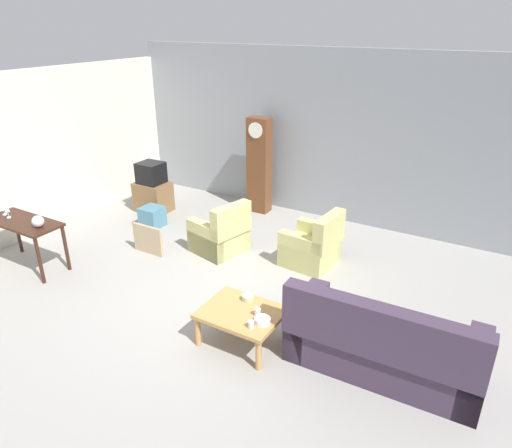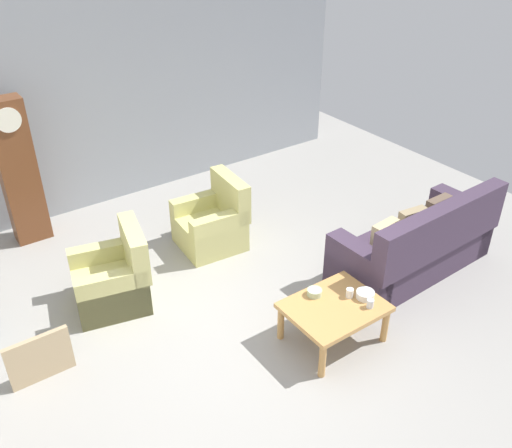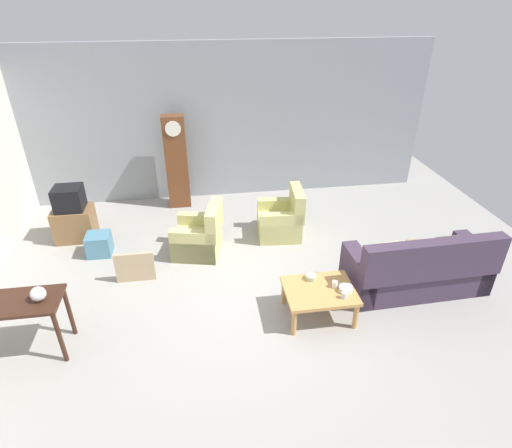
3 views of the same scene
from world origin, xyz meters
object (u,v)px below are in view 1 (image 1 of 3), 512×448
framed_picture_leaning (148,240)px  cup_white_porcelain (258,312)px  couch_floral (382,346)px  wine_glass_tall (4,209)px  storage_box_blue (152,217)px  bowl_white_stacked (262,321)px  cup_blue_rimmed (251,324)px  console_table_dark (24,228)px  glass_dome_cloche (38,221)px  wine_glass_mid (7,210)px  bowl_shallow_green (248,297)px  armchair_olive_far (313,247)px  armchair_olive_near (221,235)px  coffee_table_wood (242,315)px  grandfather_clock (259,166)px  tv_crt (151,173)px  tv_stand_cabinet (153,197)px

framed_picture_leaning → cup_white_porcelain: bearing=-22.7°
couch_floral → wine_glass_tall: 6.04m
storage_box_blue → bowl_white_stacked: (3.65, -2.16, 0.29)m
cup_blue_rimmed → console_table_dark: bearing=178.4°
glass_dome_cloche → cup_blue_rimmed: 3.79m
wine_glass_tall → wine_glass_mid: 0.18m
glass_dome_cloche → wine_glass_tall: bearing=178.6°
wine_glass_tall → console_table_dark: bearing=-1.1°
console_table_dark → bowl_shallow_green: (3.86, 0.35, -0.20)m
armchair_olive_far → cup_blue_rimmed: bearing=-82.4°
couch_floral → armchair_olive_near: 3.55m
coffee_table_wood → glass_dome_cloche: glass_dome_cloche is taller
cup_white_porcelain → couch_floral: bearing=12.8°
wine_glass_mid → armchair_olive_far: bearing=30.0°
couch_floral → storage_box_blue: (-4.93, 1.74, -0.16)m
glass_dome_cloche → cup_white_porcelain: glass_dome_cloche is taller
glass_dome_cloche → framed_picture_leaning: bearing=55.8°
cup_blue_rimmed → grandfather_clock: bearing=118.9°
console_table_dark → tv_crt: size_ratio=2.71×
console_table_dark → cup_blue_rimmed: size_ratio=14.16×
console_table_dark → armchair_olive_far: bearing=31.4°
armchair_olive_far → glass_dome_cloche: glass_dome_cloche is taller
coffee_table_wood → tv_stand_cabinet: size_ratio=1.41×
cup_blue_rimmed → wine_glass_tall: size_ratio=0.57×
couch_floral → coffee_table_wood: size_ratio=2.21×
couch_floral → coffee_table_wood: couch_floral is taller
cup_white_porcelain → wine_glass_tall: size_ratio=0.61×
armchair_olive_far → wine_glass_tall: (-4.31, -2.34, 0.60)m
bowl_white_stacked → cup_white_porcelain: bearing=141.1°
cup_blue_rimmed → bowl_white_stacked: (0.07, 0.14, -0.01)m
tv_stand_cabinet → wine_glass_mid: size_ratio=3.47×
cup_white_porcelain → framed_picture_leaning: bearing=157.3°
armchair_olive_near → wine_glass_mid: (-2.62, -2.00, 0.62)m
couch_floral → tv_stand_cabinet: couch_floral is taller
couch_floral → glass_dome_cloche: 5.17m
armchair_olive_near → tv_stand_cabinet: (-2.24, 0.82, -0.00)m
framed_picture_leaning → bowl_white_stacked: 3.22m
bowl_white_stacked → wine_glass_mid: bearing=-179.3°
armchair_olive_far → tv_stand_cabinet: size_ratio=1.35×
grandfather_clock → wine_glass_tall: bearing=-122.0°
console_table_dark → tv_crt: (0.10, 2.79, 0.14)m
glass_dome_cloche → wine_glass_mid: size_ratio=0.91×
armchair_olive_far → cup_white_porcelain: (0.28, -2.23, 0.19)m
coffee_table_wood → armchair_olive_far: bearing=91.6°
tv_crt → framed_picture_leaning: 2.00m
tv_crt → bowl_white_stacked: size_ratio=2.57×
armchair_olive_near → tv_crt: (-2.24, 0.82, 0.51)m
tv_crt → bowl_shallow_green: tv_crt is taller
bowl_white_stacked → wine_glass_mid: wine_glass_mid is taller
couch_floral → armchair_olive_far: size_ratio=2.31×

